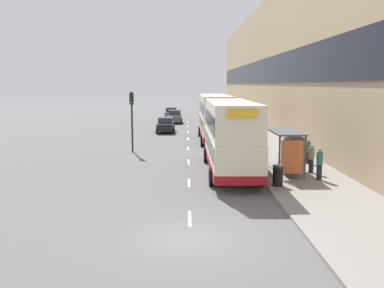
{
  "coord_description": "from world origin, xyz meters",
  "views": [
    {
      "loc": [
        -0.1,
        -14.24,
        5.32
      ],
      "look_at": [
        0.25,
        15.76,
        1.1
      ],
      "focal_mm": 40.0,
      "sensor_mm": 36.0,
      "label": 1
    }
  ],
  "objects_px": {
    "car_1": "(166,125)",
    "pedestrian_4": "(308,151)",
    "car_3": "(175,117)",
    "pedestrian_at_shelter": "(286,149)",
    "double_decker_bus_ahead": "(215,117)",
    "pedestrian_2": "(253,147)",
    "traffic_light_far_kerb": "(132,112)",
    "pedestrian_1": "(311,158)",
    "bus_shelter": "(289,144)",
    "double_decker_bus_near": "(230,135)",
    "pedestrian_3": "(320,164)",
    "car_0": "(171,113)",
    "car_2": "(210,121)",
    "litter_bin": "(278,176)"
  },
  "relations": [
    {
      "from": "car_0",
      "to": "car_2",
      "type": "bearing_deg",
      "value": 111.43
    },
    {
      "from": "bus_shelter",
      "to": "traffic_light_far_kerb",
      "type": "distance_m",
      "value": 13.6
    },
    {
      "from": "car_1",
      "to": "traffic_light_far_kerb",
      "type": "xyz_separation_m",
      "value": [
        -1.92,
        -13.91,
        2.37
      ]
    },
    {
      "from": "car_1",
      "to": "traffic_light_far_kerb",
      "type": "distance_m",
      "value": 14.24
    },
    {
      "from": "car_3",
      "to": "car_1",
      "type": "bearing_deg",
      "value": 86.49
    },
    {
      "from": "double_decker_bus_near",
      "to": "pedestrian_at_shelter",
      "type": "height_order",
      "value": "double_decker_bus_near"
    },
    {
      "from": "car_1",
      "to": "pedestrian_1",
      "type": "bearing_deg",
      "value": 113.18
    },
    {
      "from": "pedestrian_at_shelter",
      "to": "pedestrian_1",
      "type": "height_order",
      "value": "pedestrian_at_shelter"
    },
    {
      "from": "car_1",
      "to": "pedestrian_at_shelter",
      "type": "relative_size",
      "value": 2.52
    },
    {
      "from": "bus_shelter",
      "to": "pedestrian_1",
      "type": "relative_size",
      "value": 2.49
    },
    {
      "from": "traffic_light_far_kerb",
      "to": "car_0",
      "type": "bearing_deg",
      "value": 86.64
    },
    {
      "from": "pedestrian_2",
      "to": "pedestrian_4",
      "type": "height_order",
      "value": "pedestrian_2"
    },
    {
      "from": "double_decker_bus_ahead",
      "to": "car_1",
      "type": "bearing_deg",
      "value": 123.67
    },
    {
      "from": "car_3",
      "to": "pedestrian_at_shelter",
      "type": "xyz_separation_m",
      "value": [
        8.25,
        -30.59,
        0.18
      ]
    },
    {
      "from": "bus_shelter",
      "to": "car_3",
      "type": "distance_m",
      "value": 35.06
    },
    {
      "from": "traffic_light_far_kerb",
      "to": "pedestrian_3",
      "type": "bearing_deg",
      "value": -42.71
    },
    {
      "from": "car_0",
      "to": "pedestrian_2",
      "type": "relative_size",
      "value": 2.29
    },
    {
      "from": "pedestrian_4",
      "to": "litter_bin",
      "type": "bearing_deg",
      "value": -118.23
    },
    {
      "from": "car_3",
      "to": "traffic_light_far_kerb",
      "type": "bearing_deg",
      "value": 84.09
    },
    {
      "from": "car_3",
      "to": "pedestrian_at_shelter",
      "type": "distance_m",
      "value": 31.69
    },
    {
      "from": "pedestrian_2",
      "to": "car_0",
      "type": "bearing_deg",
      "value": 100.59
    },
    {
      "from": "double_decker_bus_ahead",
      "to": "traffic_light_far_kerb",
      "type": "relative_size",
      "value": 2.35
    },
    {
      "from": "car_1",
      "to": "pedestrian_4",
      "type": "height_order",
      "value": "pedestrian_4"
    },
    {
      "from": "car_3",
      "to": "pedestrian_2",
      "type": "bearing_deg",
      "value": 101.57
    },
    {
      "from": "double_decker_bus_ahead",
      "to": "car_1",
      "type": "height_order",
      "value": "double_decker_bus_ahead"
    },
    {
      "from": "car_3",
      "to": "litter_bin",
      "type": "height_order",
      "value": "car_3"
    },
    {
      "from": "double_decker_bus_ahead",
      "to": "car_2",
      "type": "relative_size",
      "value": 2.68
    },
    {
      "from": "pedestrian_3",
      "to": "double_decker_bus_ahead",
      "type": "bearing_deg",
      "value": 105.1
    },
    {
      "from": "litter_bin",
      "to": "car_3",
      "type": "bearing_deg",
      "value": 99.65
    },
    {
      "from": "double_decker_bus_ahead",
      "to": "pedestrian_1",
      "type": "relative_size",
      "value": 6.58
    },
    {
      "from": "car_0",
      "to": "traffic_light_far_kerb",
      "type": "distance_m",
      "value": 32.21
    },
    {
      "from": "car_0",
      "to": "pedestrian_1",
      "type": "height_order",
      "value": "pedestrian_1"
    },
    {
      "from": "pedestrian_1",
      "to": "pedestrian_at_shelter",
      "type": "bearing_deg",
      "value": 102.17
    },
    {
      "from": "bus_shelter",
      "to": "car_3",
      "type": "height_order",
      "value": "bus_shelter"
    },
    {
      "from": "car_2",
      "to": "pedestrian_3",
      "type": "distance_m",
      "value": 29.64
    },
    {
      "from": "double_decker_bus_ahead",
      "to": "pedestrian_2",
      "type": "bearing_deg",
      "value": -80.47
    },
    {
      "from": "pedestrian_4",
      "to": "traffic_light_far_kerb",
      "type": "relative_size",
      "value": 0.35
    },
    {
      "from": "bus_shelter",
      "to": "car_3",
      "type": "relative_size",
      "value": 0.94
    },
    {
      "from": "pedestrian_1",
      "to": "pedestrian_2",
      "type": "height_order",
      "value": "pedestrian_2"
    },
    {
      "from": "pedestrian_at_shelter",
      "to": "traffic_light_far_kerb",
      "type": "bearing_deg",
      "value": 153.99
    },
    {
      "from": "car_3",
      "to": "double_decker_bus_near",
      "type": "bearing_deg",
      "value": 97.26
    },
    {
      "from": "pedestrian_3",
      "to": "pedestrian_4",
      "type": "distance_m",
      "value": 4.81
    },
    {
      "from": "car_3",
      "to": "pedestrian_3",
      "type": "xyz_separation_m",
      "value": [
        8.87,
        -35.9,
        0.17
      ]
    },
    {
      "from": "pedestrian_4",
      "to": "traffic_light_far_kerb",
      "type": "xyz_separation_m",
      "value": [
        -12.22,
        5.85,
        2.22
      ]
    },
    {
      "from": "double_decker_bus_near",
      "to": "pedestrian_1",
      "type": "height_order",
      "value": "double_decker_bus_near"
    },
    {
      "from": "car_1",
      "to": "pedestrian_2",
      "type": "height_order",
      "value": "pedestrian_2"
    },
    {
      "from": "car_1",
      "to": "pedestrian_4",
      "type": "distance_m",
      "value": 22.28
    },
    {
      "from": "car_0",
      "to": "pedestrian_3",
      "type": "height_order",
      "value": "pedestrian_3"
    },
    {
      "from": "pedestrian_2",
      "to": "double_decker_bus_near",
      "type": "bearing_deg",
      "value": -118.77
    },
    {
      "from": "car_3",
      "to": "pedestrian_1",
      "type": "distance_m",
      "value": 35.16
    }
  ]
}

